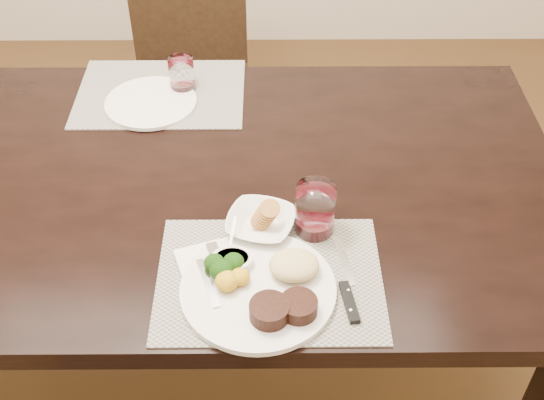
{
  "coord_description": "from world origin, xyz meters",
  "views": [
    {
      "loc": [
        0.29,
        -1.24,
        1.81
      ],
      "look_at": [
        0.3,
        -0.16,
        0.82
      ],
      "focal_mm": 45.0,
      "sensor_mm": 36.0,
      "label": 1
    }
  ],
  "objects_px": {
    "dinner_plate": "(266,287)",
    "wine_glass_near": "(315,211)",
    "cracker_bowl": "(261,223)",
    "steak_knife": "(348,292)",
    "far_plate": "(151,103)",
    "chair_far": "(189,63)"
  },
  "relations": [
    {
      "from": "chair_far",
      "to": "dinner_plate",
      "type": "distance_m",
      "value": 1.35
    },
    {
      "from": "chair_far",
      "to": "steak_knife",
      "type": "relative_size",
      "value": 3.8
    },
    {
      "from": "dinner_plate",
      "to": "steak_knife",
      "type": "height_order",
      "value": "dinner_plate"
    },
    {
      "from": "cracker_bowl",
      "to": "wine_glass_near",
      "type": "bearing_deg",
      "value": 0.0
    },
    {
      "from": "far_plate",
      "to": "wine_glass_near",
      "type": "bearing_deg",
      "value": -49.11
    },
    {
      "from": "steak_knife",
      "to": "far_plate",
      "type": "height_order",
      "value": "steak_knife"
    },
    {
      "from": "chair_far",
      "to": "far_plate",
      "type": "xyz_separation_m",
      "value": [
        -0.03,
        -0.63,
        0.26
      ]
    },
    {
      "from": "steak_knife",
      "to": "wine_glass_near",
      "type": "distance_m",
      "value": 0.2
    },
    {
      "from": "steak_knife",
      "to": "cracker_bowl",
      "type": "bearing_deg",
      "value": 125.19
    },
    {
      "from": "wine_glass_near",
      "to": "far_plate",
      "type": "xyz_separation_m",
      "value": [
        -0.42,
        0.48,
        -0.05
      ]
    },
    {
      "from": "cracker_bowl",
      "to": "far_plate",
      "type": "height_order",
      "value": "cracker_bowl"
    },
    {
      "from": "dinner_plate",
      "to": "far_plate",
      "type": "relative_size",
      "value": 1.26
    },
    {
      "from": "chair_far",
      "to": "wine_glass_near",
      "type": "xyz_separation_m",
      "value": [
        0.39,
        -1.11,
        0.3
      ]
    },
    {
      "from": "cracker_bowl",
      "to": "far_plate",
      "type": "xyz_separation_m",
      "value": [
        -0.3,
        0.48,
        -0.01
      ]
    },
    {
      "from": "dinner_plate",
      "to": "cracker_bowl",
      "type": "height_order",
      "value": "cracker_bowl"
    },
    {
      "from": "dinner_plate",
      "to": "wine_glass_near",
      "type": "distance_m",
      "value": 0.21
    },
    {
      "from": "chair_far",
      "to": "dinner_plate",
      "type": "xyz_separation_m",
      "value": [
        0.28,
        -1.29,
        0.27
      ]
    },
    {
      "from": "cracker_bowl",
      "to": "wine_glass_near",
      "type": "xyz_separation_m",
      "value": [
        0.12,
        0.0,
        0.03
      ]
    },
    {
      "from": "wine_glass_near",
      "to": "far_plate",
      "type": "distance_m",
      "value": 0.64
    },
    {
      "from": "dinner_plate",
      "to": "wine_glass_near",
      "type": "relative_size",
      "value": 2.64
    },
    {
      "from": "steak_knife",
      "to": "wine_glass_near",
      "type": "relative_size",
      "value": 2.0
    },
    {
      "from": "cracker_bowl",
      "to": "chair_far",
      "type": "bearing_deg",
      "value": 103.68
    }
  ]
}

